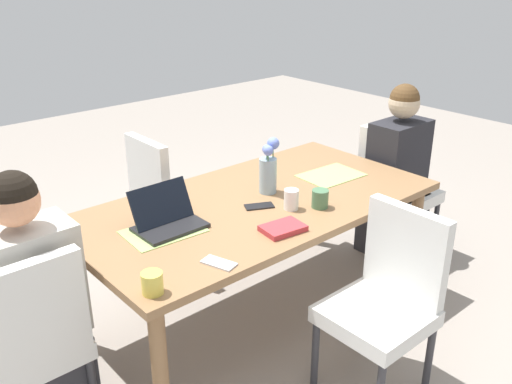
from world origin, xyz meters
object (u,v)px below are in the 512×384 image
at_px(chair_head_left_left_near, 29,338).
at_px(chair_near_right_near, 387,294).
at_px(person_head_right_left_mid, 396,182).
at_px(chair_far_left_far, 165,195).
at_px(coffee_mug_near_right, 152,283).
at_px(person_head_left_left_near, 36,319).
at_px(laptop_head_left_left_near, 167,220).
at_px(book_red_cover, 283,228).
at_px(phone_black, 259,206).
at_px(coffee_mug_near_left, 291,199).
at_px(dining_table, 256,213).
at_px(chair_head_right_left_mid, 392,181).
at_px(coffee_mug_centre_left, 320,199).
at_px(flower_vase, 269,168).
at_px(phone_silver, 219,263).

relative_size(chair_head_left_left_near, chair_near_right_near, 1.00).
xyz_separation_m(person_head_right_left_mid, chair_far_left_far, (-1.26, 0.89, -0.03)).
bearing_deg(coffee_mug_near_right, person_head_left_left_near, 126.33).
bearing_deg(chair_head_left_left_near, laptop_head_left_left_near, 5.77).
xyz_separation_m(chair_near_right_near, book_red_cover, (-0.24, 0.45, 0.25)).
bearing_deg(chair_near_right_near, chair_far_left_far, 94.95).
xyz_separation_m(chair_near_right_near, phone_black, (-0.14, 0.73, 0.24)).
relative_size(person_head_left_left_near, person_head_right_left_mid, 1.00).
bearing_deg(coffee_mug_near_left, chair_near_right_near, -86.50).
distance_m(chair_near_right_near, book_red_cover, 0.57).
distance_m(dining_table, coffee_mug_near_left, 0.25).
xyz_separation_m(dining_table, coffee_mug_near_right, (-0.88, -0.40, 0.12)).
distance_m(chair_head_right_left_mid, coffee_mug_centre_left, 1.17).
distance_m(person_head_right_left_mid, laptop_head_left_left_near, 1.78).
bearing_deg(book_red_cover, coffee_mug_near_left, 44.11).
height_order(coffee_mug_centre_left, book_red_cover, coffee_mug_centre_left).
xyz_separation_m(chair_head_left_left_near, phone_black, (1.23, -0.03, 0.24)).
bearing_deg(coffee_mug_centre_left, chair_far_left_far, 101.67).
relative_size(chair_near_right_near, flower_vase, 2.92).
xyz_separation_m(person_head_left_left_near, coffee_mug_centre_left, (1.40, -0.32, 0.25)).
distance_m(chair_head_right_left_mid, laptop_head_left_left_near, 1.84).
xyz_separation_m(person_head_right_left_mid, phone_silver, (-1.78, -0.36, 0.21)).
bearing_deg(laptop_head_left_left_near, coffee_mug_near_left, -21.44).
height_order(laptop_head_left_left_near, coffee_mug_near_right, laptop_head_left_left_near).
bearing_deg(phone_silver, laptop_head_left_left_near, -20.47).
relative_size(chair_head_right_left_mid, laptop_head_left_left_near, 2.81).
distance_m(person_head_left_left_near, chair_far_left_far, 1.43).
height_order(person_head_right_left_mid, book_red_cover, person_head_right_left_mid).
height_order(chair_far_left_far, coffee_mug_near_left, chair_far_left_far).
distance_m(person_head_right_left_mid, coffee_mug_near_right, 2.15).
height_order(chair_far_left_far, coffee_mug_near_right, chair_far_left_far).
height_order(chair_head_right_left_mid, chair_near_right_near, same).
distance_m(person_head_right_left_mid, book_red_cover, 1.41).
xyz_separation_m(coffee_mug_near_left, phone_black, (-0.11, 0.13, -0.05)).
xyz_separation_m(dining_table, person_head_left_left_near, (-1.21, 0.04, -0.13)).
height_order(person_head_left_left_near, flower_vase, person_head_left_left_near).
bearing_deg(chair_far_left_far, chair_head_left_left_near, -144.03).
distance_m(dining_table, laptop_head_left_left_near, 0.55).
xyz_separation_m(chair_head_left_left_near, coffee_mug_near_left, (1.33, -0.16, 0.29)).
bearing_deg(coffee_mug_near_right, chair_head_right_left_mid, 11.40).
relative_size(person_head_left_left_near, chair_near_right_near, 1.33).
bearing_deg(coffee_mug_centre_left, chair_head_right_left_mid, 16.19).
height_order(chair_head_left_left_near, chair_head_right_left_mid, same).
distance_m(chair_head_right_left_mid, phone_silver, 1.91).
distance_m(phone_black, phone_silver, 0.61).
relative_size(coffee_mug_near_left, phone_black, 0.71).
bearing_deg(phone_silver, dining_table, -71.89).
xyz_separation_m(chair_head_right_left_mid, person_head_right_left_mid, (-0.06, -0.07, 0.03)).
distance_m(chair_near_right_near, coffee_mug_centre_left, 0.60).
height_order(chair_head_right_left_mid, phone_black, chair_head_right_left_mid).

